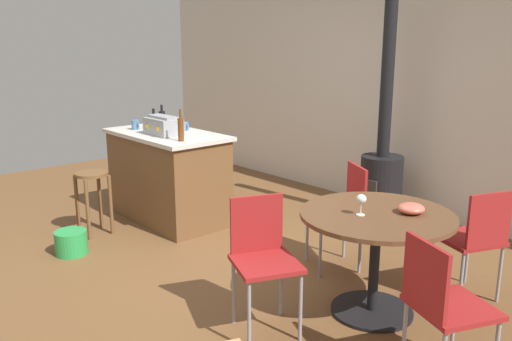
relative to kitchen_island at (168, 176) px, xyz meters
name	(u,v)px	position (x,y,z in m)	size (l,w,h in m)	color
ground_plane	(201,263)	(1.17, -0.44, -0.47)	(8.80, 8.80, 0.00)	brown
back_wall	(387,87)	(1.17, 2.17, 0.88)	(8.00, 0.10, 2.70)	beige
kitchen_island	(168,176)	(0.00, 0.00, 0.00)	(1.39, 0.75, 0.94)	brown
wooden_stool	(93,190)	(-0.10, -0.79, -0.02)	(0.32, 0.32, 0.62)	brown
dining_table	(376,237)	(2.66, -0.04, 0.09)	(1.04, 1.04, 0.73)	black
folding_chair_near	(475,236)	(3.03, 0.65, 0.03)	(0.52, 0.52, 0.85)	maroon
folding_chair_far	(342,208)	(2.01, 0.41, 0.05)	(0.54, 0.54, 0.87)	maroon
folding_chair_left	(263,253)	(2.29, -0.74, 0.05)	(0.53, 0.53, 0.88)	maroon
folding_chair_right	(442,301)	(3.37, -0.42, 0.03)	(0.53, 0.53, 0.85)	maroon
wood_stove	(382,170)	(1.52, 1.66, 0.07)	(0.44, 0.45, 2.28)	black
toolbox	(163,126)	(0.10, -0.09, 0.56)	(0.39, 0.25, 0.19)	gray
bottle_0	(154,121)	(-0.27, 0.02, 0.55)	(0.07, 0.07, 0.22)	black
bottle_1	(162,119)	(-0.28, 0.13, 0.56)	(0.07, 0.07, 0.25)	black
bottle_2	(181,129)	(0.50, -0.15, 0.58)	(0.06, 0.06, 0.30)	#603314
cup_0	(169,126)	(-0.12, 0.11, 0.51)	(0.12, 0.09, 0.09)	#DB6651
cup_1	(135,125)	(-0.38, -0.14, 0.52)	(0.12, 0.08, 0.10)	#4C7099
cup_2	(159,121)	(-0.48, 0.21, 0.51)	(0.12, 0.08, 0.09)	#DB6651
cup_3	(185,126)	(0.01, 0.22, 0.51)	(0.12, 0.09, 0.09)	#4C7099
wine_glass	(361,200)	(2.61, -0.16, 0.37)	(0.07, 0.07, 0.14)	silver
serving_bowl	(411,208)	(2.82, 0.13, 0.30)	(0.18, 0.18, 0.07)	#DB6651
plastic_bucket	(71,242)	(0.24, -1.18, -0.36)	(0.28, 0.28, 0.21)	green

